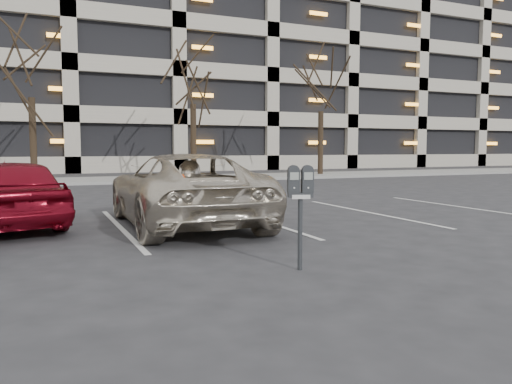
# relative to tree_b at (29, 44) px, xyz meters

# --- Properties ---
(ground) EXTENTS (140.00, 140.00, 0.00)m
(ground) POSITION_rel_tree_b_xyz_m (3.00, -16.00, -5.79)
(ground) COLOR #28282B
(ground) RESTS_ON ground
(sidewalk) EXTENTS (80.00, 4.00, 0.12)m
(sidewalk) POSITION_rel_tree_b_xyz_m (3.00, 0.00, -5.73)
(sidewalk) COLOR gray
(sidewalk) RESTS_ON ground
(stall_lines) EXTENTS (16.90, 5.20, 0.00)m
(stall_lines) POSITION_rel_tree_b_xyz_m (1.60, -13.70, -5.78)
(stall_lines) COLOR silver
(stall_lines) RESTS_ON ground
(parking_garage) EXTENTS (52.00, 20.00, 19.00)m
(parking_garage) POSITION_rel_tree_b_xyz_m (15.00, 17.84, 3.47)
(parking_garage) COLOR black
(parking_garage) RESTS_ON ground
(tree_b) EXTENTS (3.53, 3.53, 8.02)m
(tree_b) POSITION_rel_tree_b_xyz_m (0.00, 0.00, 0.00)
(tree_b) COLOR black
(tree_b) RESTS_ON ground
(tree_c) EXTENTS (3.49, 3.49, 7.93)m
(tree_c) POSITION_rel_tree_b_xyz_m (7.00, 0.00, -0.06)
(tree_c) COLOR black
(tree_c) RESTS_ON ground
(tree_d) EXTENTS (3.36, 3.36, 7.63)m
(tree_d) POSITION_rel_tree_b_xyz_m (14.00, 0.00, -0.28)
(tree_d) COLOR black
(tree_d) RESTS_ON ground
(parking_meter) EXTENTS (0.34, 0.21, 1.25)m
(parking_meter) POSITION_rel_tree_b_xyz_m (3.14, -17.85, -4.83)
(parking_meter) COLOR black
(parking_meter) RESTS_ON ground
(suv_silver) EXTENTS (2.39, 5.01, 1.39)m
(suv_silver) POSITION_rel_tree_b_xyz_m (2.79, -13.81, -5.10)
(suv_silver) COLOR beige
(suv_silver) RESTS_ON ground
(car_red) EXTENTS (2.42, 4.13, 1.32)m
(car_red) POSITION_rel_tree_b_xyz_m (-0.31, -12.81, -5.13)
(car_red) COLOR maroon
(car_red) RESTS_ON ground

